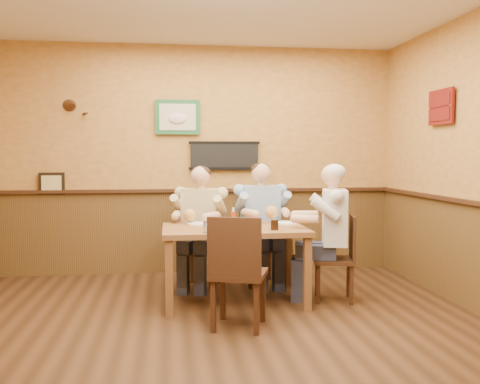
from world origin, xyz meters
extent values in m
plane|color=black|center=(0.00, 0.00, 0.00)|extent=(5.00, 5.00, 0.00)
cube|color=#CB9447|center=(0.00, 2.50, 1.40)|extent=(5.00, 0.02, 2.80)
cube|color=#CB9447|center=(0.00, -2.50, 1.40)|extent=(5.00, 0.02, 2.80)
cube|color=brown|center=(0.00, 2.48, 0.50)|extent=(5.00, 0.02, 1.00)
cube|color=black|center=(0.38, 2.46, 1.45)|extent=(0.88, 0.03, 0.34)
cube|color=#205F33|center=(-0.20, 2.46, 1.92)|extent=(0.54, 0.03, 0.42)
cube|color=black|center=(-1.70, 2.46, 1.12)|extent=(0.30, 0.03, 0.26)
cube|color=maroon|center=(2.46, 1.05, 1.95)|extent=(0.03, 0.48, 0.36)
cube|color=brown|center=(0.33, 1.04, 0.72)|extent=(1.40, 0.90, 0.05)
cube|color=brown|center=(-0.31, 0.65, 0.35)|extent=(0.07, 0.07, 0.70)
cube|color=brown|center=(0.97, 0.65, 0.35)|extent=(0.07, 0.07, 0.70)
cube|color=brown|center=(-0.31, 1.43, 0.35)|extent=(0.07, 0.07, 0.70)
cube|color=brown|center=(0.97, 1.43, 0.35)|extent=(0.07, 0.07, 0.70)
cylinder|color=silver|center=(0.03, 0.71, 0.80)|extent=(0.08, 0.08, 0.11)
cylinder|color=silver|center=(0.32, 0.67, 0.81)|extent=(0.08, 0.08, 0.11)
cylinder|color=black|center=(0.68, 0.80, 0.80)|extent=(0.10, 0.10, 0.10)
cylinder|color=#B63113|center=(0.31, 1.01, 0.84)|extent=(0.05, 0.05, 0.18)
cylinder|color=white|center=(0.23, 1.05, 0.80)|extent=(0.05, 0.05, 0.09)
cylinder|color=black|center=(0.24, 1.10, 0.79)|extent=(0.03, 0.03, 0.08)
cylinder|color=white|center=(0.00, 1.28, 0.76)|extent=(0.32, 0.32, 0.02)
cylinder|color=white|center=(0.89, 1.24, 0.76)|extent=(0.31, 0.31, 0.02)
camera|label=1|loc=(-0.30, -4.14, 1.46)|focal=40.00mm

